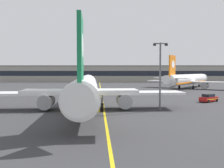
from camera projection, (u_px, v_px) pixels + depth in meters
ground_plane at (88, 125)px, 29.61m from camera, size 400.00×400.00×0.00m
taxiway_centreline at (102, 98)px, 59.57m from camera, size 13.16×179.56×0.01m
airliner_foreground at (86, 89)px, 40.69m from camera, size 32.30×41.52×11.65m
airliner_background at (188, 80)px, 89.18m from camera, size 27.82×34.14×11.00m
apron_lamp_post at (160, 75)px, 39.62m from camera, size 2.24×0.90×10.68m
service_car_second at (209, 98)px, 51.18m from camera, size 4.41×4.02×1.79m
terminal_building at (100, 74)px, 147.80m from camera, size 155.03×12.40×9.40m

